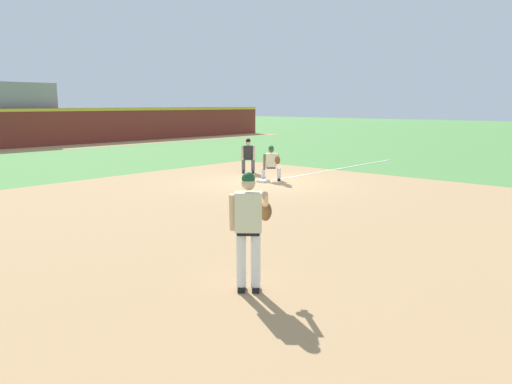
{
  "coord_description": "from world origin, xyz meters",
  "views": [
    {
      "loc": [
        -13.87,
        -11.96,
        2.84
      ],
      "look_at": [
        -5.94,
        -4.92,
        0.98
      ],
      "focal_mm": 35.0,
      "sensor_mm": 36.0,
      "label": 1
    }
  ],
  "objects": [
    {
      "name": "ground_plane",
      "position": [
        0.0,
        0.0,
        0.0
      ],
      "size": [
        160.0,
        160.0,
        0.0
      ],
      "primitive_type": "plane",
      "color": "#518942"
    },
    {
      "name": "infield_dirt_patch",
      "position": [
        -4.24,
        -3.51,
        0.0
      ],
      "size": [
        18.0,
        18.0,
        0.01
      ],
      "primitive_type": "cube",
      "color": "tan",
      "rests_on": "ground"
    },
    {
      "name": "warning_track_strip",
      "position": [
        0.0,
        20.0,
        0.0
      ],
      "size": [
        48.0,
        3.2,
        0.01
      ],
      "primitive_type": "cube",
      "color": "tan",
      "rests_on": "ground"
    },
    {
      "name": "foul_line_stripe",
      "position": [
        5.11,
        0.0,
        0.01
      ],
      "size": [
        10.22,
        0.1,
        0.0
      ],
      "primitive_type": "cube",
      "color": "white",
      "rests_on": "ground"
    },
    {
      "name": "first_base_bag",
      "position": [
        0.0,
        0.0,
        0.04
      ],
      "size": [
        0.38,
        0.38,
        0.09
      ],
      "primitive_type": "cube",
      "color": "white",
      "rests_on": "ground"
    },
    {
      "name": "baseball",
      "position": [
        -3.43,
        -3.12,
        0.04
      ],
      "size": [
        0.07,
        0.07,
        0.07
      ],
      "primitive_type": "sphere",
      "color": "white",
      "rests_on": "ground"
    },
    {
      "name": "pitcher",
      "position": [
        -8.44,
        -7.01,
        1.06
      ],
      "size": [
        0.85,
        0.57,
        1.86
      ],
      "color": "black",
      "rests_on": "ground"
    },
    {
      "name": "first_baseman",
      "position": [
        0.44,
        -0.04,
        0.73
      ],
      "size": [
        0.78,
        1.07,
        1.34
      ],
      "color": "black",
      "rests_on": "ground"
    },
    {
      "name": "umpire",
      "position": [
        1.44,
        2.07,
        0.79
      ],
      "size": [
        0.67,
        0.68,
        1.46
      ],
      "color": "black",
      "rests_on": "ground"
    },
    {
      "name": "outfield_wall",
      "position": [
        0.0,
        22.0,
        1.39
      ],
      "size": [
        48.0,
        0.54,
        2.6
      ],
      "color": "maroon",
      "rests_on": "ground"
    }
  ]
}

